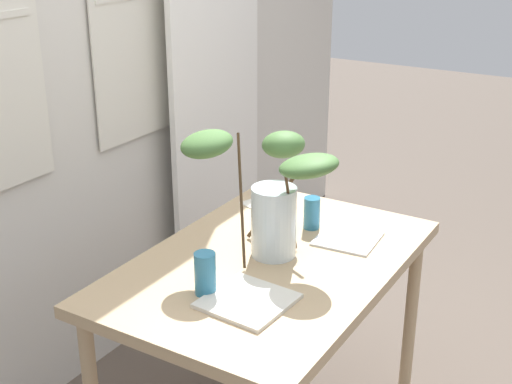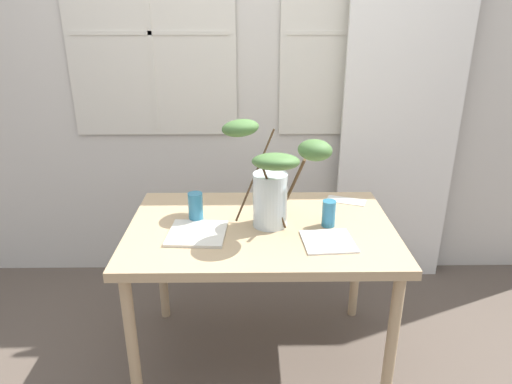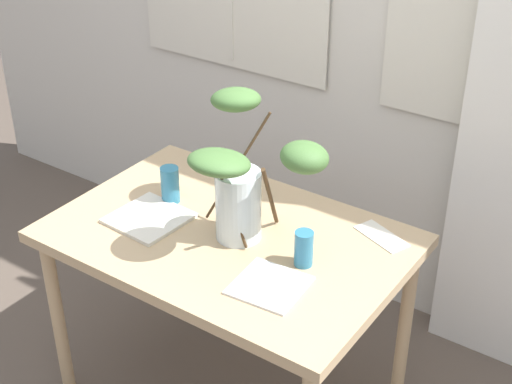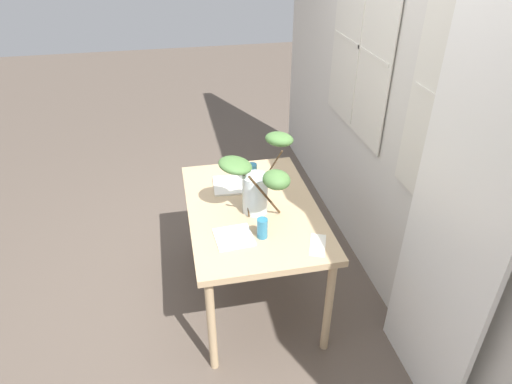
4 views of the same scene
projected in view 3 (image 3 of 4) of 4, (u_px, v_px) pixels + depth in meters
The scene contains 8 objects.
back_wall_with_windows at pixel (367, 7), 3.00m from camera, with size 4.70×0.14×2.65m.
dining_table at pixel (228, 251), 2.65m from camera, with size 1.23×0.82×0.76m.
vase_with_branches at pixel (245, 175), 2.48m from camera, with size 0.57×0.55×0.47m.
drinking_glass_blue_left at pixel (170, 185), 2.76m from camera, with size 0.07×0.07×0.14m, color teal.
drinking_glass_blue_right at pixel (304, 248), 2.42m from camera, with size 0.06×0.06×0.12m, color teal.
plate_square_left at pixel (149, 218), 2.68m from camera, with size 0.25×0.25×0.01m, color silver.
plate_square_right at pixel (269, 285), 2.35m from camera, with size 0.22×0.22×0.01m, color white.
napkin_folded at pixel (382, 236), 2.59m from camera, with size 0.20×0.09×0.00m, color silver.
Camera 3 is at (1.32, -1.73, 2.21)m, focal length 52.44 mm.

